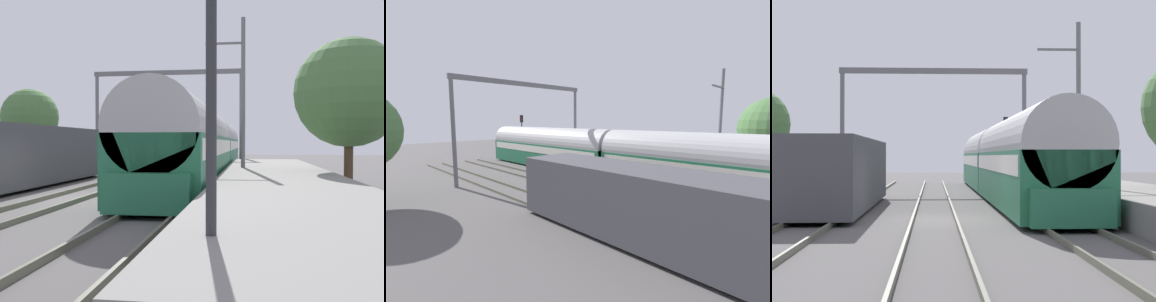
# 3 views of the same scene
# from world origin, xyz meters

# --- Properties ---
(ground) EXTENTS (120.00, 120.00, 0.00)m
(ground) POSITION_xyz_m (0.00, 0.00, 0.00)
(ground) COLOR #575452
(track_west) EXTENTS (1.52, 60.00, 0.16)m
(track_west) POSITION_xyz_m (0.00, 0.00, 0.08)
(track_west) COLOR #616251
(track_west) RESTS_ON ground
(track_east) EXTENTS (1.52, 60.00, 0.16)m
(track_east) POSITION_xyz_m (3.87, 0.00, 0.08)
(track_east) COLOR #616251
(track_east) RESTS_ON ground
(platform) EXTENTS (4.40, 28.00, 0.90)m
(platform) POSITION_xyz_m (7.69, 2.00, 0.45)
(platform) COLOR gray
(platform) RESTS_ON ground
(passenger_train) EXTENTS (2.93, 32.85, 3.82)m
(passenger_train) POSITION_xyz_m (3.87, 12.51, 1.97)
(passenger_train) COLOR #236B47
(passenger_train) RESTS_ON ground
(freight_car) EXTENTS (2.80, 13.00, 2.70)m
(freight_car) POSITION_xyz_m (-3.87, 4.31, 1.47)
(freight_car) COLOR #47474C
(freight_car) RESTS_ON ground
(person_crossing) EXTENTS (0.46, 0.44, 1.73)m
(person_crossing) POSITION_xyz_m (5.03, 19.35, 1.03)
(person_crossing) COLOR black
(person_crossing) RESTS_ON ground
(railway_signal_near) EXTENTS (0.36, 0.30, 5.21)m
(railway_signal_near) POSITION_xyz_m (6.16, -9.67, 3.33)
(railway_signal_near) COLOR #2D2D33
(railway_signal_near) RESTS_ON ground
(railway_signal_far) EXTENTS (0.36, 0.30, 5.33)m
(railway_signal_far) POSITION_xyz_m (5.79, 28.23, 3.39)
(railway_signal_far) COLOR #2D2D33
(railway_signal_far) RESTS_ON ground
(catenary_gantry) EXTENTS (12.14, 0.28, 7.86)m
(catenary_gantry) POSITION_xyz_m (0.00, 18.72, 5.60)
(catenary_gantry) COLOR slate
(catenary_gantry) RESTS_ON ground
(catenary_pole_east_mid) EXTENTS (1.90, 0.20, 8.00)m
(catenary_pole_east_mid) POSITION_xyz_m (6.22, 5.45, 4.15)
(catenary_pole_east_mid) COLOR slate
(catenary_pole_east_mid) RESTS_ON ground
(tree_west_background) EXTENTS (4.56, 4.56, 6.48)m
(tree_west_background) POSITION_xyz_m (-11.26, 17.86, 4.19)
(tree_west_background) COLOR #4C3826
(tree_west_background) RESTS_ON ground
(tree_east_background) EXTENTS (4.48, 4.48, 6.37)m
(tree_east_background) POSITION_xyz_m (10.63, 3.30, 4.12)
(tree_east_background) COLOR #4C3826
(tree_east_background) RESTS_ON ground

